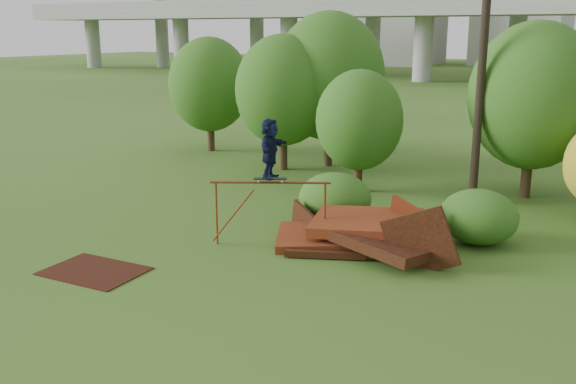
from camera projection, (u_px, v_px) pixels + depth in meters
The scene contains 14 objects.
ground at pixel (273, 277), 15.52m from camera, with size 240.00×240.00×0.00m, color #2D5116.
scrap_pile at pixel (362, 234), 17.42m from camera, with size 5.59×3.36×2.05m.
grind_rail at pixel (270, 198), 17.58m from camera, with size 2.90×1.68×1.81m.
skateboard at pixel (270, 179), 17.45m from camera, with size 0.90×0.65×0.09m.
skater at pixel (270, 149), 17.25m from camera, with size 1.52×0.48×1.64m, color black.
flat_plate at pixel (94, 271), 15.89m from camera, with size 2.39×1.71×0.03m, color black.
tree_0 at pixel (283, 90), 26.74m from camera, with size 4.04×4.04×5.69m.
tree_1 at pixel (329, 77), 27.37m from camera, with size 4.76×4.76×6.63m.
tree_2 at pixel (359, 120), 23.20m from camera, with size 3.18×3.18×4.48m.
tree_3 at pixel (534, 96), 22.10m from camera, with size 4.45×4.45×6.17m.
tree_6 at pixel (209, 85), 31.03m from camera, with size 3.96×3.96×5.53m.
shrub_left at pixel (335, 198), 19.73m from camera, with size 2.28×2.10×1.58m, color #204512.
shrub_right at pixel (479, 217), 17.83m from camera, with size 2.18×2.00×1.55m, color #204512.
utility_pole at pixel (484, 37), 20.76m from camera, with size 1.40×0.28×11.02m.
Camera 1 is at (7.87, -12.23, 5.83)m, focal length 40.00 mm.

